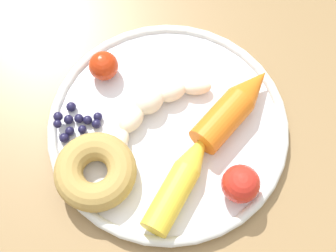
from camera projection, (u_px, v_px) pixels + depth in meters
The scene contains 9 objects.
dining_table at pixel (214, 168), 0.70m from camera, with size 1.15×0.86×0.77m.
plate at pixel (168, 127), 0.62m from camera, with size 0.29×0.29×0.02m.
banana at pixel (153, 106), 0.61m from camera, with size 0.06×0.16×0.03m.
carrot_orange at pixel (235, 106), 0.61m from camera, with size 0.05×0.12×0.04m.
carrot_yellow at pixel (182, 179), 0.57m from camera, with size 0.07×0.14×0.03m.
donut at pixel (95, 172), 0.58m from camera, with size 0.09×0.09×0.03m, color #AD8B47.
blueberry_pile at pixel (76, 124), 0.61m from camera, with size 0.05×0.06×0.02m.
tomato_near at pixel (241, 184), 0.56m from camera, with size 0.04×0.04×0.04m, color red.
tomato_mid at pixel (104, 66), 0.63m from camera, with size 0.04×0.04×0.04m, color red.
Camera 1 is at (-0.12, 0.21, 1.35)m, focal length 54.93 mm.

